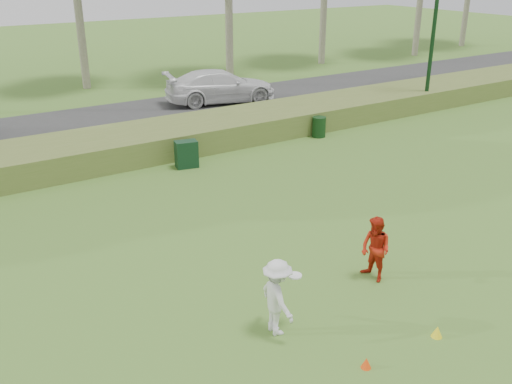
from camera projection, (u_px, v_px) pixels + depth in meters
ground at (363, 315)px, 11.51m from camera, size 120.00×120.00×0.00m
reed_strip at (137, 143)px, 20.68m from camera, size 80.00×3.00×0.90m
park_road at (95, 123)px, 24.74m from camera, size 80.00×6.00×0.06m
player_white at (277, 297)px, 10.70m from camera, size 0.87×1.05×1.54m
player_red at (375, 249)px, 12.52m from camera, size 0.59×0.74×1.49m
cone_orange at (366, 363)px, 9.98m from camera, size 0.19×0.19×0.20m
cone_yellow at (437, 332)px, 10.80m from camera, size 0.21×0.21×0.23m
utility_cabinet at (186, 154)px, 19.47m from camera, size 0.82×0.60×0.93m
trash_bin at (319, 127)px, 22.83m from camera, size 0.56×0.56×0.81m
car_right at (221, 86)px, 27.99m from camera, size 5.77×3.32×1.57m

